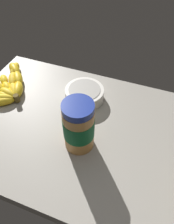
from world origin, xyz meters
The scene contains 4 objects.
ground_plane centered at (0.00, 0.00, -2.49)cm, with size 98.04×56.01×4.98cm, color gray.
banana_bunch centered at (-40.63, 5.68, 1.67)cm, with size 22.62×35.53×3.66cm.
peanut_butter_jar centered at (-4.09, -5.88, 8.41)cm, with size 9.00×9.00×17.06cm.
small_bowl centered at (-9.72, 13.03, 2.40)cm, with size 14.00×14.00×4.67cm.
Camera 1 is at (11.07, -39.40, 55.43)cm, focal length 34.06 mm.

